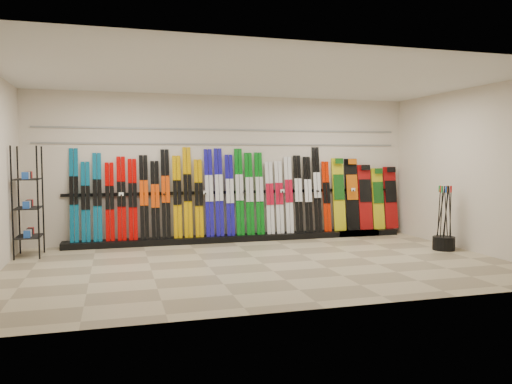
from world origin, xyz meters
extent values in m
plane|color=gray|center=(0.00, 0.00, 0.00)|extent=(8.00, 8.00, 0.00)
plane|color=beige|center=(0.00, 2.50, 1.50)|extent=(8.00, 0.00, 8.00)
plane|color=beige|center=(4.00, 0.00, 1.50)|extent=(0.00, 5.00, 5.00)
plane|color=silver|center=(0.00, 0.00, 3.00)|extent=(8.00, 8.00, 0.00)
cube|color=black|center=(0.22, 2.28, 0.06)|extent=(8.00, 0.40, 0.12)
cube|color=#09587B|center=(-3.05, 2.36, 1.01)|extent=(0.17, 0.28, 1.78)
cube|color=#09587B|center=(-2.84, 2.34, 0.88)|extent=(0.17, 0.24, 1.53)
cube|color=#09587B|center=(-2.62, 2.35, 0.97)|extent=(0.17, 0.26, 1.69)
cube|color=#BF0200|center=(-2.39, 2.34, 0.87)|extent=(0.17, 0.24, 1.51)
cube|color=#BF0200|center=(-2.18, 2.35, 0.93)|extent=(0.17, 0.25, 1.63)
cube|color=#BF0200|center=(-1.96, 2.35, 0.91)|extent=(0.17, 0.25, 1.58)
cube|color=black|center=(-1.75, 2.35, 0.95)|extent=(0.17, 0.26, 1.65)
cube|color=black|center=(-1.53, 2.34, 0.89)|extent=(0.17, 0.24, 1.54)
cube|color=black|center=(-1.32, 2.36, 1.00)|extent=(0.17, 0.27, 1.77)
cube|color=#D19900|center=(-1.09, 2.35, 0.94)|extent=(0.17, 0.26, 1.64)
cube|color=#D19900|center=(-0.88, 2.36, 1.03)|extent=(0.17, 0.28, 1.81)
cube|color=#D19900|center=(-0.66, 2.34, 0.90)|extent=(0.17, 0.24, 1.57)
cube|color=#171092|center=(-0.44, 2.36, 1.01)|extent=(0.17, 0.28, 1.78)
cube|color=#171092|center=(-0.24, 2.36, 1.02)|extent=(0.17, 0.28, 1.79)
cube|color=#171092|center=(-0.01, 2.35, 0.95)|extent=(0.17, 0.26, 1.66)
cube|color=#086B12|center=(0.20, 2.36, 1.01)|extent=(0.17, 0.28, 1.79)
cube|color=#086B12|center=(0.41, 2.35, 0.97)|extent=(0.17, 0.26, 1.71)
cube|color=#086B12|center=(0.63, 2.35, 0.97)|extent=(0.17, 0.27, 1.71)
cube|color=silver|center=(0.85, 2.34, 0.88)|extent=(0.17, 0.24, 1.51)
cube|color=silver|center=(1.06, 2.34, 0.88)|extent=(0.17, 0.24, 1.53)
cube|color=silver|center=(1.28, 2.35, 0.93)|extent=(0.17, 0.25, 1.62)
cube|color=black|center=(1.50, 2.35, 0.94)|extent=(0.17, 0.26, 1.65)
cube|color=black|center=(1.72, 2.35, 0.93)|extent=(0.17, 0.25, 1.62)
cube|color=black|center=(1.93, 2.36, 1.03)|extent=(0.17, 0.28, 1.83)
cube|color=red|center=(2.15, 2.34, 0.88)|extent=(0.17, 0.24, 1.52)
cube|color=gold|center=(2.45, 2.36, 0.91)|extent=(0.27, 0.24, 1.59)
cube|color=black|center=(2.77, 2.36, 0.91)|extent=(0.29, 0.24, 1.58)
cube|color=#990C0C|center=(3.09, 2.35, 0.84)|extent=(0.31, 0.22, 1.44)
cube|color=gold|center=(3.41, 2.35, 0.80)|extent=(0.27, 0.21, 1.36)
cube|color=#990C0C|center=(3.73, 2.35, 0.82)|extent=(0.31, 0.22, 1.39)
cube|color=black|center=(-3.75, 1.70, 0.96)|extent=(0.40, 0.60, 1.92)
cylinder|color=black|center=(3.60, 0.24, 0.12)|extent=(0.40, 0.40, 0.25)
cylinder|color=black|center=(3.56, 0.32, 0.61)|extent=(0.14, 0.10, 1.17)
cylinder|color=black|center=(3.69, 0.33, 0.61)|extent=(0.08, 0.03, 1.18)
cylinder|color=black|center=(3.55, 0.14, 0.61)|extent=(0.11, 0.05, 1.18)
cylinder|color=black|center=(3.58, 0.37, 0.61)|extent=(0.05, 0.13, 1.18)
cylinder|color=black|center=(3.73, 0.24, 0.61)|extent=(0.12, 0.15, 1.17)
cylinder|color=black|center=(3.67, 0.27, 0.61)|extent=(0.15, 0.04, 1.17)
cylinder|color=black|center=(3.66, 0.29, 0.61)|extent=(0.08, 0.11, 1.18)
cylinder|color=black|center=(3.51, 0.22, 0.61)|extent=(0.03, 0.03, 1.18)
cylinder|color=black|center=(3.66, 0.16, 0.61)|extent=(0.02, 0.14, 1.18)
cube|color=gray|center=(0.00, 2.48, 2.00)|extent=(7.60, 0.02, 0.03)
cube|color=gray|center=(0.00, 2.48, 2.30)|extent=(7.60, 0.02, 0.03)
camera|label=1|loc=(-2.29, -7.67, 1.73)|focal=35.00mm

